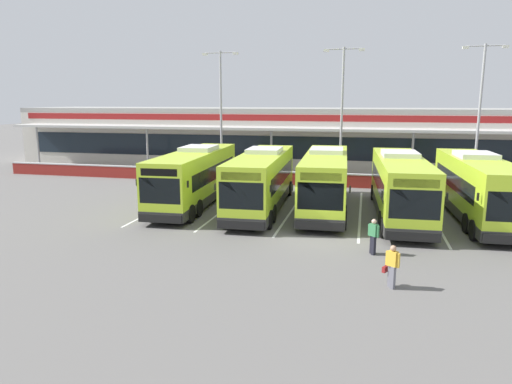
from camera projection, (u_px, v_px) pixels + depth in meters
The scene contains 19 objects.
ground_plane at pixel (316, 238), 23.31m from camera, with size 200.00×200.00×0.00m, color #605E5B.
terminal_building at pixel (344, 137), 48.42m from camera, with size 70.00×13.00×6.00m.
red_barrier_wall at pixel (335, 180), 37.05m from camera, with size 60.00×0.40×1.10m.
coach_bus_leftmost at pixel (195, 178), 30.53m from camera, with size 3.31×12.25×3.78m.
coach_bus_left_centre at pixel (262, 181), 29.24m from camera, with size 3.31×12.25×3.78m.
coach_bus_centre at pixel (325, 181), 29.11m from camera, with size 3.31×12.25×3.78m.
coach_bus_right_centre at pixel (400, 187), 27.26m from camera, with size 3.31×12.25×3.78m.
coach_bus_rightmost at pixel (477, 189), 26.75m from camera, with size 3.31×12.25×3.78m.
bay_stripe_far_west at pixel (170, 202), 31.40m from camera, with size 0.14×13.00×0.01m, color silver.
bay_stripe_west at pixel (229, 206), 30.45m from camera, with size 0.14×13.00×0.01m, color silver.
bay_stripe_mid_west at pixel (293, 209), 29.51m from camera, with size 0.14×13.00×0.01m, color silver.
bay_stripe_centre at pixel (360, 212), 28.56m from camera, with size 0.14×13.00×0.01m, color silver.
bay_stripe_mid_east at pixel (432, 216), 27.62m from camera, with size 0.14×13.00×0.01m, color silver.
bay_stripe_east at pixel (510, 220), 26.67m from camera, with size 0.14×13.00×0.01m, color silver.
pedestrian_with_handbag at pixel (392, 265), 16.96m from camera, with size 0.61×0.52×1.62m.
pedestrian_in_dark_coat at pixel (373, 235), 20.67m from camera, with size 0.49×0.42×1.62m.
lamp_post_west at pixel (221, 106), 40.94m from camera, with size 3.24×0.28×11.00m.
lamp_post_centre at pixel (342, 107), 38.03m from camera, with size 3.24×0.28×11.00m.
lamp_post_east at pixel (480, 107), 35.91m from camera, with size 3.24×0.28×11.00m.
Camera 1 is at (2.21, -22.51, 6.77)m, focal length 32.55 mm.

